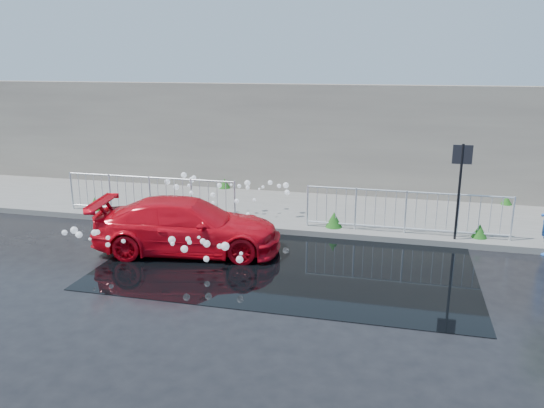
{
  "coord_description": "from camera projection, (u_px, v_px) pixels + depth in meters",
  "views": [
    {
      "loc": [
        2.8,
        -9.87,
        4.38
      ],
      "look_at": [
        -0.18,
        2.21,
        1.0
      ],
      "focal_mm": 35.0,
      "sensor_mm": 36.0,
      "label": 1
    }
  ],
  "objects": [
    {
      "name": "railing_right",
      "position": [
        406.0,
        210.0,
        13.3
      ],
      "size": [
        5.05,
        0.05,
        1.1
      ],
      "color": "silver",
      "rests_on": "pavement"
    },
    {
      "name": "curb",
      "position": [
        286.0,
        231.0,
        13.84
      ],
      "size": [
        30.0,
        0.25,
        0.16
      ],
      "primitive_type": "cube",
      "color": "#5E5E59",
      "rests_on": "ground"
    },
    {
      "name": "railing_left",
      "position": [
        150.0,
        194.0,
        14.91
      ],
      "size": [
        5.05,
        0.05,
        1.1
      ],
      "color": "silver",
      "rests_on": "pavement"
    },
    {
      "name": "sign_post",
      "position": [
        460.0,
        176.0,
        12.53
      ],
      "size": [
        0.45,
        0.06,
        2.5
      ],
      "color": "black",
      "rests_on": "ground"
    },
    {
      "name": "retaining_wall",
      "position": [
        314.0,
        139.0,
        17.29
      ],
      "size": [
        30.0,
        0.6,
        3.5
      ],
      "primitive_type": "cube",
      "color": "#6C645B",
      "rests_on": "pavement"
    },
    {
      "name": "puddle",
      "position": [
        288.0,
        262.0,
        11.87
      ],
      "size": [
        8.0,
        5.0,
        0.01
      ],
      "primitive_type": "cube",
      "color": "black",
      "rests_on": "ground"
    },
    {
      "name": "ground",
      "position": [
        255.0,
        278.0,
        11.04
      ],
      "size": [
        90.0,
        90.0,
        0.0
      ],
      "primitive_type": "plane",
      "color": "black",
      "rests_on": "ground"
    },
    {
      "name": "weeds",
      "position": [
        285.0,
        207.0,
        15.12
      ],
      "size": [
        12.17,
        3.93,
        0.4
      ],
      "color": "#1F4813",
      "rests_on": "pavement"
    },
    {
      "name": "pavement",
      "position": [
        300.0,
        210.0,
        15.71
      ],
      "size": [
        30.0,
        4.0,
        0.15
      ],
      "primitive_type": "cube",
      "color": "#5E5E59",
      "rests_on": "ground"
    },
    {
      "name": "water_spray",
      "position": [
        201.0,
        206.0,
        13.32
      ],
      "size": [
        3.68,
        5.74,
        1.08
      ],
      "color": "white",
      "rests_on": "ground"
    },
    {
      "name": "red_car",
      "position": [
        188.0,
        226.0,
        12.41
      ],
      "size": [
        4.59,
        2.47,
        1.26
      ],
      "primitive_type": "imported",
      "rotation": [
        0.0,
        0.0,
        1.74
      ],
      "color": "red",
      "rests_on": "ground"
    }
  ]
}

